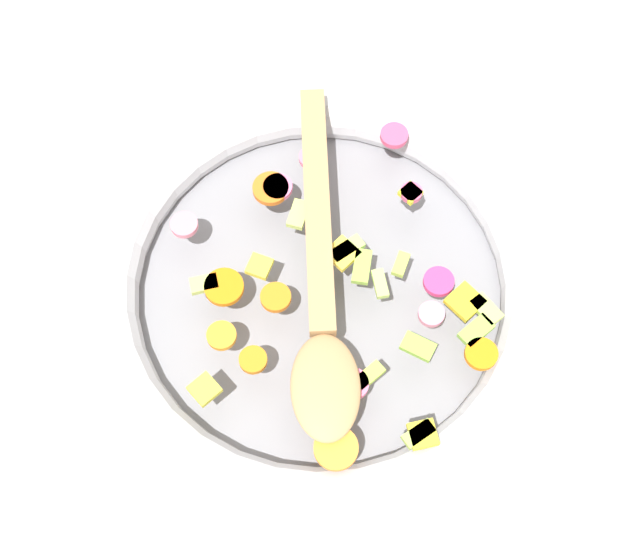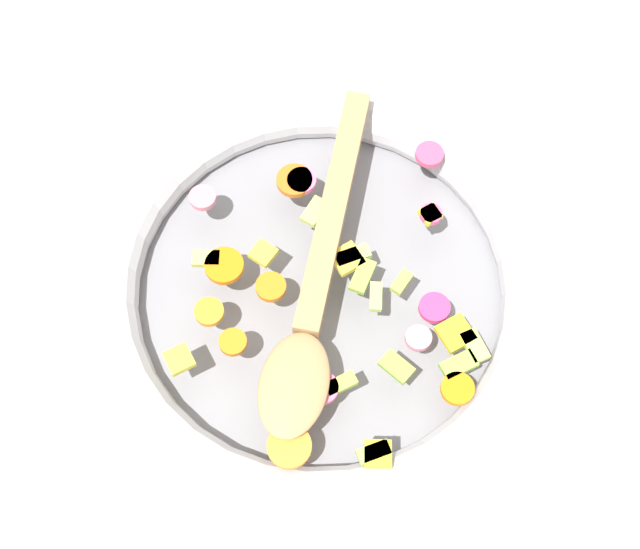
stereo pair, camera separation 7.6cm
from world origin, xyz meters
The scene contains 4 objects.
ground_plane centered at (0.00, 0.00, 0.00)m, with size 4.00×4.00×0.00m, color silver.
skillet centered at (0.00, 0.00, 0.02)m, with size 0.42×0.42×0.05m.
chopped_vegetables centered at (0.03, -0.01, 0.05)m, with size 0.30×0.31×0.01m.
wooden_spoon centered at (0.02, -0.01, 0.06)m, with size 0.27×0.25×0.01m.
Camera 1 is at (0.23, -0.22, 0.74)m, focal length 50.00 mm.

